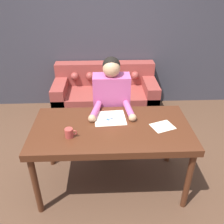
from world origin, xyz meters
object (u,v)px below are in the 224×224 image
object	(u,v)px
couch	(105,96)
scissors	(110,119)
mug	(69,133)
person	(111,110)
dining_table	(111,133)

from	to	relation	value
couch	scissors	size ratio (longest dim) A/B	8.14
mug	person	bearing A→B (deg)	58.62
mug	dining_table	bearing A→B (deg)	20.77
dining_table	scissors	bearing A→B (deg)	93.22
dining_table	mug	world-z (taller)	mug
dining_table	mug	distance (m)	0.44
person	mug	world-z (taller)	person
scissors	person	bearing A→B (deg)	85.71
dining_table	scissors	distance (m)	0.16
couch	person	size ratio (longest dim) A/B	1.26
couch	scissors	world-z (taller)	couch
dining_table	person	xyz separation A→B (m)	(0.02, 0.53, -0.03)
mug	couch	bearing A→B (deg)	78.52
scissors	mug	world-z (taller)	mug
person	scissors	world-z (taller)	person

